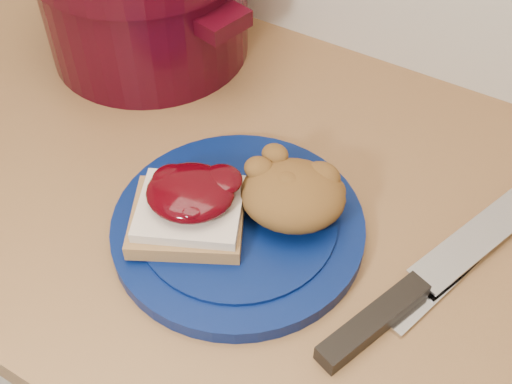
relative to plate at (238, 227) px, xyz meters
The scene contains 6 objects.
base_cabinet 0.48m from the plate, 125.59° to the left, with size 4.00×0.60×0.86m, color beige.
plate is the anchor object (origin of this frame).
sandwich 0.06m from the plate, 143.86° to the right, with size 0.15×0.14×0.06m.
stuffing_mound 0.07m from the plate, 39.85° to the left, with size 0.11×0.09×0.05m, color brown.
chef_knife 0.19m from the plate, ahead, with size 0.15×0.34×0.02m.
butter_knife 0.22m from the plate, 14.78° to the left, with size 0.18×0.01×0.00m, color silver.
Camera 1 is at (0.28, 1.08, 1.43)m, focal length 45.00 mm.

